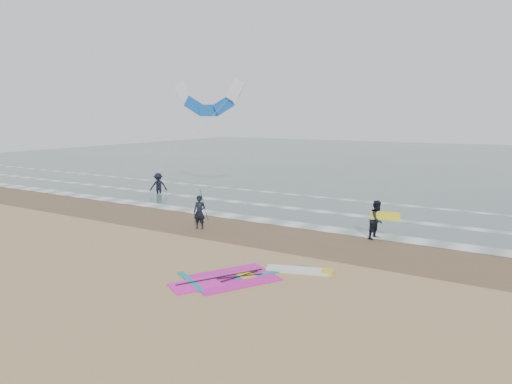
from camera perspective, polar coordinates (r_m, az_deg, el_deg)
The scene contains 11 objects.
ground at distance 17.59m, azimuth -7.35°, elevation -9.55°, with size 120.00×120.00×0.00m, color tan.
sea_water at distance 62.13m, azimuth 21.25°, elevation 3.64°, with size 120.00×80.00×0.02m, color #47605E.
wet_sand_band at distance 22.38m, azimuth 2.23°, elevation -5.28°, with size 120.00×5.00×0.01m, color brown.
foam_waterline at distance 26.25m, azimuth 6.91°, elevation -3.05°, with size 120.00×9.15×0.02m.
windsurf_rig at distance 16.64m, azimuth -0.62°, elevation -10.48°, with size 5.05×4.78×0.12m.
person_standing at distance 23.37m, azimuth -7.08°, elevation -2.53°, with size 0.63×0.41×1.73m, color black.
person_walking at distance 22.08m, azimuth 14.90°, elevation -3.37°, with size 0.89×0.69×1.83m, color black.
person_wading at distance 34.13m, azimuth -12.12°, elevation 1.31°, with size 1.24×0.71×1.92m, color black.
held_pole at distance 23.11m, azimuth -6.51°, elevation -1.63°, with size 0.17×0.86×1.82m.
carried_kiteboard at distance 21.83m, azimuth 15.86°, elevation -2.90°, with size 1.30×0.51×0.39m.
surf_kite at distance 35.14m, azimuth -5.97°, elevation 11.24°, with size 6.35×3.72×7.06m.
Camera 1 is at (10.38, -12.99, 5.74)m, focal length 32.00 mm.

